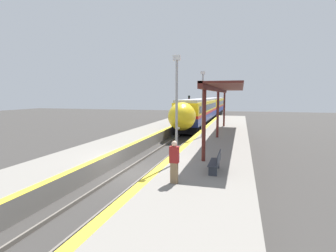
{
  "coord_description": "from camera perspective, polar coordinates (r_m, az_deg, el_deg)",
  "views": [
    {
      "loc": [
        5.5,
        -13.1,
        4.28
      ],
      "look_at": [
        0.58,
        4.39,
        2.15
      ],
      "focal_mm": 28.0,
      "sensor_mm": 36.0,
      "label": 1
    }
  ],
  "objects": [
    {
      "name": "platform_left",
      "position": [
        16.28,
        -18.04,
        -7.28
      ],
      "size": [
        3.45,
        64.0,
        0.89
      ],
      "color": "gray",
      "rests_on": "ground_plane"
    },
    {
      "name": "platform_bench",
      "position": [
        11.93,
        10.47,
        -7.61
      ],
      "size": [
        0.44,
        1.65,
        0.89
      ],
      "color": "#2D333D",
      "rests_on": "platform_right"
    },
    {
      "name": "station_canopy",
      "position": [
        21.4,
        12.45,
        7.6
      ],
      "size": [
        2.02,
        19.02,
        4.05
      ],
      "color": "#511E19",
      "rests_on": "platform_right"
    },
    {
      "name": "train",
      "position": [
        44.2,
        8.56,
        3.9
      ],
      "size": [
        2.76,
        42.1,
        3.8
      ],
      "color": "black",
      "rests_on": "ground_plane"
    },
    {
      "name": "rail_left",
      "position": [
        15.09,
        -9.44,
        -9.58
      ],
      "size": [
        0.08,
        90.0,
        0.15
      ],
      "primitive_type": "cube",
      "color": "slate",
      "rests_on": "ground_plane"
    },
    {
      "name": "rail_right",
      "position": [
        14.56,
        -4.22,
        -10.12
      ],
      "size": [
        0.08,
        90.0,
        0.15
      ],
      "primitive_type": "cube",
      "color": "slate",
      "rests_on": "ground_plane"
    },
    {
      "name": "ground_plane",
      "position": [
        14.83,
        -6.87,
        -10.13
      ],
      "size": [
        120.0,
        120.0,
        0.0
      ],
      "primitive_type": "plane",
      "color": "#383533"
    },
    {
      "name": "person_waiting",
      "position": [
        10.21,
        1.37,
        -7.69
      ],
      "size": [
        0.36,
        0.22,
        1.66
      ],
      "color": "#7F6647",
      "rests_on": "platform_right"
    },
    {
      "name": "platform_right",
      "position": [
        13.74,
        8.45,
        -9.6
      ],
      "size": [
        4.46,
        64.0,
        0.89
      ],
      "color": "gray",
      "rests_on": "ground_plane"
    },
    {
      "name": "railway_signal",
      "position": [
        41.23,
        4.59,
        4.34
      ],
      "size": [
        0.28,
        0.28,
        4.24
      ],
      "color": "#59595E",
      "rests_on": "ground_plane"
    },
    {
      "name": "lamppost_mid",
      "position": [
        21.56,
        7.52,
        5.7
      ],
      "size": [
        0.36,
        0.2,
        5.32
      ],
      "color": "#9E9EA3",
      "rests_on": "platform_right"
    },
    {
      "name": "lamppost_near",
      "position": [
        12.9,
        1.89,
        5.14
      ],
      "size": [
        0.36,
        0.2,
        5.32
      ],
      "color": "#9E9EA3",
      "rests_on": "platform_right"
    }
  ]
}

